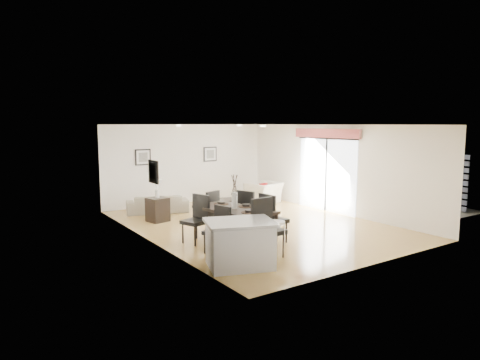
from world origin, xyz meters
TOP-DOWN VIEW (x-y plane):
  - ground at (0.00, 0.00)m, footprint 8.00×8.00m
  - wall_back at (0.00, 4.00)m, footprint 6.00×0.04m
  - wall_front at (0.00, -4.00)m, footprint 6.00×0.04m
  - wall_left at (-3.00, 0.00)m, footprint 0.04×8.00m
  - wall_right at (3.00, 0.00)m, footprint 0.04×8.00m
  - ceiling at (0.00, 0.00)m, footprint 6.00×8.00m
  - sofa at (-1.56, 2.97)m, footprint 2.00×1.24m
  - armchair at (2.12, 2.40)m, footprint 1.29×1.19m
  - courtyard_plant_a at (5.42, -0.98)m, footprint 0.70×0.64m
  - courtyard_plant_b at (5.90, 1.68)m, footprint 0.36×0.36m
  - dining_table at (-1.43, -1.19)m, footprint 1.30×2.08m
  - dining_chair_wnear at (-2.12, -1.65)m, footprint 0.55×0.55m
  - dining_chair_wfar at (-2.11, -0.67)m, footprint 0.62×0.62m
  - dining_chair_enear at (-0.76, -1.68)m, footprint 0.55×0.55m
  - dining_chair_efar at (-0.74, -0.74)m, footprint 0.65×0.65m
  - dining_chair_head at (-1.44, -2.37)m, footprint 0.56×0.56m
  - dining_chair_foot at (-1.40, 0.02)m, footprint 0.60×0.60m
  - vase at (-1.43, -1.19)m, footprint 1.01×1.54m
  - coffee_table at (0.03, 1.66)m, footprint 1.26×0.95m
  - side_table at (-2.04, 1.82)m, footprint 0.60×0.60m
  - table_lamp at (-2.04, 1.82)m, footprint 0.27×0.27m
  - cushion at (2.01, 2.29)m, footprint 0.31×0.12m
  - kitchen_island at (-2.26, -2.64)m, footprint 1.54×1.36m
  - bar_stool at (-1.37, -2.64)m, footprint 0.35×0.35m
  - framed_print_back_left at (-1.60, 3.97)m, footprint 0.52×0.04m
  - framed_print_back_right at (0.90, 3.97)m, footprint 0.52×0.04m
  - framed_print_left_wall at (-2.97, -0.20)m, footprint 0.04×0.52m
  - sliding_door at (2.96, 0.30)m, footprint 0.12×2.70m
  - courtyard at (6.16, 0.87)m, footprint 6.00×6.00m

SIDE VIEW (x-z plane):
  - ground at x=0.00m, z-range 0.00..0.00m
  - coffee_table at x=0.03m, z-range 0.00..0.44m
  - sofa at x=-1.56m, z-range 0.00..0.54m
  - courtyard_plant_b at x=5.90m, z-range 0.00..0.59m
  - courtyard_plant_a at x=5.42m, z-range 0.00..0.65m
  - side_table at x=-2.04m, z-range 0.00..0.67m
  - armchair at x=2.12m, z-range 0.00..0.71m
  - kitchen_island at x=-2.26m, z-range 0.01..0.90m
  - dining_chair_wnear at x=-2.12m, z-range 0.06..1.06m
  - cushion at x=2.01m, z-range 0.41..0.71m
  - dining_chair_foot at x=-1.40m, z-range 0.06..1.11m
  - dining_chair_efar at x=-0.74m, z-range 0.06..1.17m
  - dining_chair_wfar at x=-2.11m, z-range 0.06..1.17m
  - dining_chair_enear at x=-0.76m, z-range 0.07..1.21m
  - bar_stool at x=-1.37m, z-range 0.28..1.05m
  - dining_chair_head at x=-1.44m, z-range 0.07..1.27m
  - dining_table at x=-1.43m, z-range 0.32..1.13m
  - courtyard at x=6.16m, z-range -0.08..1.92m
  - table_lamp at x=-2.04m, z-range 0.75..1.27m
  - vase at x=-1.43m, z-range 0.74..1.52m
  - wall_back at x=0.00m, z-range 0.00..2.70m
  - wall_front at x=0.00m, z-range 0.00..2.70m
  - wall_left at x=-3.00m, z-range 0.00..2.70m
  - wall_right at x=3.00m, z-range 0.00..2.70m
  - framed_print_back_left at x=-1.60m, z-range 1.39..1.91m
  - framed_print_back_right at x=0.90m, z-range 1.39..1.91m
  - framed_print_left_wall at x=-2.97m, z-range 1.39..1.91m
  - sliding_door at x=2.96m, z-range 0.38..2.95m
  - ceiling at x=0.00m, z-range 2.69..2.71m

